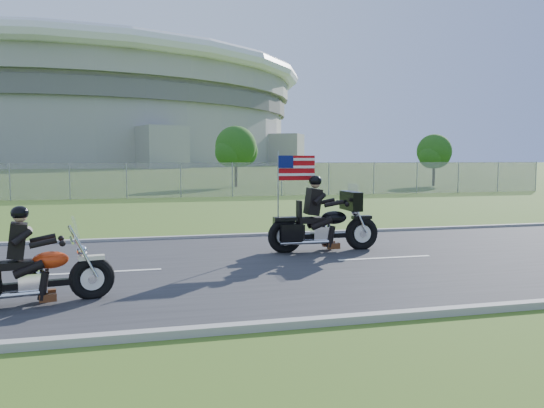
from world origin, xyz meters
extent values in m
plane|color=#33591B|center=(0.00, 0.00, 0.00)|extent=(420.00, 420.00, 0.00)
cube|color=#28282B|center=(0.00, 0.00, 0.02)|extent=(120.00, 8.00, 0.04)
cube|color=#9E9B93|center=(0.00, 4.05, 0.05)|extent=(120.00, 0.18, 0.12)
cube|color=#9E9B93|center=(0.00, -4.05, 0.05)|extent=(120.00, 0.18, 0.12)
cube|color=gray|center=(-5.00, 20.00, 1.00)|extent=(60.00, 0.03, 2.00)
cylinder|color=#A3A099|center=(-20.00, 170.00, 10.00)|extent=(130.00, 130.00, 20.00)
cylinder|color=#605E5B|center=(-20.00, 170.00, 17.00)|extent=(132.00, 132.00, 4.00)
cylinder|color=#A3A099|center=(-20.00, 170.00, 23.00)|extent=(134.00, 134.00, 6.00)
torus|color=white|center=(-20.00, 170.00, 27.00)|extent=(140.40, 140.40, 4.40)
cylinder|color=#382316|center=(6.00, 30.00, 1.26)|extent=(0.22, 0.22, 2.52)
sphere|color=#245416|center=(6.00, 30.00, 3.15)|extent=(3.20, 3.20, 3.20)
sphere|color=#245416|center=(6.64, 30.48, 2.79)|extent=(2.40, 2.40, 2.40)
sphere|color=#245416|center=(5.44, 29.60, 2.70)|extent=(2.24, 2.24, 2.24)
cylinder|color=#382316|center=(22.00, 28.00, 1.12)|extent=(0.22, 0.22, 2.24)
sphere|color=#245416|center=(22.00, 28.00, 2.80)|extent=(2.80, 2.80, 2.80)
sphere|color=#245416|center=(22.56, 28.42, 2.48)|extent=(2.10, 2.10, 2.10)
sphere|color=#245416|center=(21.51, 27.65, 2.40)|extent=(1.96, 1.96, 1.96)
torus|color=black|center=(-2.05, -1.98, 0.36)|extent=(0.72, 0.29, 0.71)
ellipsoid|color=red|center=(-2.64, -2.08, 0.71)|extent=(0.58, 0.39, 0.27)
cube|color=black|center=(-3.13, -2.17, 0.67)|extent=(0.57, 0.37, 0.11)
cube|color=black|center=(-3.09, -2.16, 1.04)|extent=(0.29, 0.41, 0.52)
sphere|color=black|center=(-3.04, -2.15, 1.45)|extent=(0.30, 0.30, 0.26)
cube|color=silver|center=(-2.27, -2.02, 1.17)|extent=(0.11, 0.44, 0.38)
torus|color=black|center=(3.97, 1.23, 0.43)|extent=(0.85, 0.21, 0.84)
torus|color=black|center=(2.03, 1.25, 0.43)|extent=(0.85, 0.21, 0.84)
ellipsoid|color=black|center=(3.25, 1.24, 0.84)|extent=(0.64, 0.37, 0.32)
cube|color=black|center=(2.66, 1.24, 0.79)|extent=(0.63, 0.35, 0.14)
cube|color=black|center=(2.72, 1.24, 1.24)|extent=(0.28, 0.46, 0.63)
sphere|color=black|center=(2.77, 1.24, 1.73)|extent=(0.31, 0.31, 0.31)
cube|color=black|center=(3.68, 1.23, 1.24)|extent=(0.26, 0.91, 0.46)
cube|color=#B70C11|center=(2.38, 1.47, 2.03)|extent=(0.91, 0.03, 0.59)
camera|label=1|loc=(-1.28, -10.72, 2.28)|focal=35.00mm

